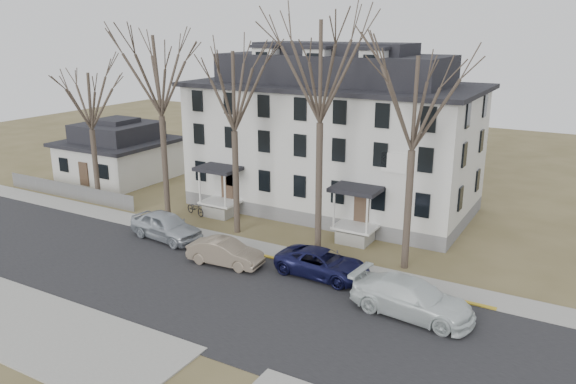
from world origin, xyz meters
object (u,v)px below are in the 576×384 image
Objects in this scene: boarding_house at (333,136)px; tree_far_left at (159,70)px; car_silver at (166,226)px; tree_center at (321,64)px; car_navy at (323,264)px; tree_mid_right at (415,97)px; car_white at (412,299)px; small_house at (119,154)px; car_tan at (225,253)px; bicycle_left at (195,209)px; tree_mid_left at (233,86)px; tree_bungalow at (89,97)px.

tree_far_left is (-9.00, -8.15, 4.96)m from boarding_house.
boarding_house is 13.81m from car_silver.
tree_center reaches higher than car_silver.
tree_far_left reaches higher than car_navy.
tree_far_left is 12.02m from tree_center.
tree_mid_right reaches higher than car_white.
tree_center is at bearing 60.75° from car_white.
boarding_house reaches higher than small_house.
car_white is at bearing -14.80° from tree_far_left.
car_tan is (-3.51, -4.76, -10.36)m from tree_center.
small_house is (-20.00, -1.96, -3.13)m from boarding_house.
tree_far_left is 17.52m from tree_mid_right.
car_navy reaches higher than bicycle_left.
small_house is 19.53m from tree_mid_left.
tree_far_left is at bearing 0.00° from tree_bungalow.
tree_mid_right is at bearing 0.00° from tree_far_left.
boarding_house is 13.41m from car_navy.
car_tan is 11.07m from car_white.
boarding_house reaches higher than car_navy.
tree_mid_left is 2.88× the size of car_tan.
bicycle_left is at bearing 44.54° from car_tan.
tree_mid_left is at bearing 0.00° from tree_far_left.
tree_bungalow is (4.00, -6.20, 5.87)m from small_house.
small_house reaches higher than car_navy.
car_navy is (20.99, -3.39, -7.39)m from tree_bungalow.
car_tan is 0.75× the size of car_white.
tree_far_left reaches higher than tree_bungalow.
car_white is (13.56, -5.17, -8.75)m from tree_mid_left.
boarding_house is 10.39m from tree_center.
bicycle_left is (-4.54, 1.30, -9.10)m from tree_mid_left.
bicycle_left is at bearing 71.95° from car_navy.
car_silver is at bearing 92.33° from car_navy.
car_tan is at bearing -114.53° from bicycle_left.
boarding_house is 1.41× the size of tree_center.
small_house is at bearing 62.56° from car_silver.
tree_center reaches higher than tree_bungalow.
small_house is 0.81× the size of tree_bungalow.
car_tan is (19.49, -10.95, -1.52)m from small_house.
tree_mid_left is 0.87× the size of tree_center.
tree_mid_right is 13.51m from car_tan.
tree_center reaches higher than boarding_house.
tree_center is (3.00, -8.15, 5.71)m from boarding_house.
tree_far_left is at bearing 180.00° from tree_mid_right.
tree_center is at bearing -15.08° from small_house.
tree_center is 11.08m from car_navy.
bicycle_left is at bearing -21.45° from small_house.
small_house is 16.88m from car_silver.
bicycle_left is at bearing 8.75° from tree_bungalow.
small_house is at bearing 164.92° from tree_center.
car_silver is 11.15m from car_navy.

